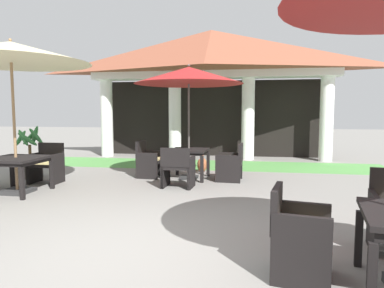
{
  "coord_description": "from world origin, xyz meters",
  "views": [
    {
      "loc": [
        1.32,
        -3.59,
        1.59
      ],
      "look_at": [
        0.28,
        2.51,
        1.01
      ],
      "focal_mm": 32.1,
      "sensor_mm": 36.0,
      "label": 1
    }
  ],
  "objects_px": {
    "patio_chair_near_foreground_south": "(178,168)",
    "patio_umbrella_mid_left": "(11,53)",
    "patio_chair_mid_left_north": "(47,164)",
    "terracotta_urn": "(202,165)",
    "potted_palm_left_edge": "(30,163)",
    "patio_umbrella_near_foreground": "(189,76)",
    "patio_chair_near_foreground_east": "(231,164)",
    "patio_chair_mid_right_west": "(298,235)",
    "patio_chair_near_foreground_west": "(149,161)",
    "patio_table_mid_left": "(16,162)",
    "patio_table_near_foreground": "(189,153)"
  },
  "relations": [
    {
      "from": "patio_chair_near_foreground_south",
      "to": "patio_umbrella_mid_left",
      "type": "xyz_separation_m",
      "value": [
        -3.02,
        -1.0,
        2.29
      ]
    },
    {
      "from": "patio_chair_mid_left_north",
      "to": "terracotta_urn",
      "type": "xyz_separation_m",
      "value": [
        3.25,
        1.96,
        -0.22
      ]
    },
    {
      "from": "patio_chair_mid_left_north",
      "to": "potted_palm_left_edge",
      "type": "xyz_separation_m",
      "value": [
        -0.75,
        0.5,
        -0.06
      ]
    },
    {
      "from": "patio_umbrella_near_foreground",
      "to": "patio_chair_near_foreground_south",
      "type": "relative_size",
      "value": 3.14
    },
    {
      "from": "patio_chair_near_foreground_east",
      "to": "terracotta_urn",
      "type": "bearing_deg",
      "value": 42.27
    },
    {
      "from": "patio_umbrella_mid_left",
      "to": "patio_chair_mid_right_west",
      "type": "height_order",
      "value": "patio_umbrella_mid_left"
    },
    {
      "from": "patio_chair_near_foreground_south",
      "to": "patio_chair_near_foreground_west",
      "type": "distance_m",
      "value": 1.42
    },
    {
      "from": "patio_chair_near_foreground_south",
      "to": "patio_table_mid_left",
      "type": "distance_m",
      "value": 3.19
    },
    {
      "from": "patio_table_near_foreground",
      "to": "potted_palm_left_edge",
      "type": "xyz_separation_m",
      "value": [
        -3.82,
        -0.51,
        -0.25
      ]
    },
    {
      "from": "patio_umbrella_near_foreground",
      "to": "terracotta_urn",
      "type": "bearing_deg",
      "value": 78.81
    },
    {
      "from": "patio_umbrella_near_foreground",
      "to": "patio_chair_near_foreground_west",
      "type": "height_order",
      "value": "patio_umbrella_near_foreground"
    },
    {
      "from": "patio_table_mid_left",
      "to": "patio_chair_mid_left_north",
      "type": "relative_size",
      "value": 1.14
    },
    {
      "from": "patio_chair_near_foreground_east",
      "to": "potted_palm_left_edge",
      "type": "relative_size",
      "value": 0.68
    },
    {
      "from": "patio_chair_near_foreground_south",
      "to": "patio_chair_near_foreground_west",
      "type": "relative_size",
      "value": 0.98
    },
    {
      "from": "patio_umbrella_near_foreground",
      "to": "patio_chair_near_foreground_south",
      "type": "xyz_separation_m",
      "value": [
        -0.06,
        -1.0,
        -2.01
      ]
    },
    {
      "from": "patio_chair_near_foreground_west",
      "to": "patio_umbrella_mid_left",
      "type": "distance_m",
      "value": 3.72
    },
    {
      "from": "patio_table_near_foreground",
      "to": "patio_table_mid_left",
      "type": "xyz_separation_m",
      "value": [
        -3.08,
        -2.0,
        0.01
      ]
    },
    {
      "from": "patio_chair_near_foreground_south",
      "to": "potted_palm_left_edge",
      "type": "distance_m",
      "value": 3.79
    },
    {
      "from": "patio_chair_near_foreground_south",
      "to": "patio_chair_near_foreground_east",
      "type": "xyz_separation_m",
      "value": [
        1.06,
        0.94,
        -0.02
      ]
    },
    {
      "from": "patio_umbrella_near_foreground",
      "to": "patio_chair_near_foreground_west",
      "type": "relative_size",
      "value": 3.07
    },
    {
      "from": "patio_chair_near_foreground_east",
      "to": "terracotta_urn",
      "type": "distance_m",
      "value": 1.31
    },
    {
      "from": "patio_umbrella_mid_left",
      "to": "terracotta_urn",
      "type": "relative_size",
      "value": 6.42
    },
    {
      "from": "patio_chair_mid_left_north",
      "to": "patio_chair_near_foreground_east",
      "type": "bearing_deg",
      "value": -165.94
    },
    {
      "from": "patio_chair_mid_right_west",
      "to": "patio_chair_near_foreground_east",
      "type": "bearing_deg",
      "value": -158.48
    },
    {
      "from": "patio_chair_mid_right_west",
      "to": "terracotta_urn",
      "type": "distance_m",
      "value": 5.87
    },
    {
      "from": "potted_palm_left_edge",
      "to": "patio_umbrella_near_foreground",
      "type": "bearing_deg",
      "value": 7.62
    },
    {
      "from": "patio_chair_near_foreground_south",
      "to": "patio_chair_mid_left_north",
      "type": "distance_m",
      "value": 3.01
    },
    {
      "from": "patio_umbrella_mid_left",
      "to": "patio_chair_near_foreground_east",
      "type": "bearing_deg",
      "value": 25.39
    },
    {
      "from": "patio_umbrella_mid_left",
      "to": "potted_palm_left_edge",
      "type": "relative_size",
      "value": 2.33
    },
    {
      "from": "patio_umbrella_mid_left",
      "to": "patio_chair_mid_right_west",
      "type": "xyz_separation_m",
      "value": [
        4.98,
        -2.66,
        -2.29
      ]
    },
    {
      "from": "patio_chair_near_foreground_south",
      "to": "patio_chair_mid_left_north",
      "type": "bearing_deg",
      "value": -176.42
    },
    {
      "from": "patio_umbrella_near_foreground",
      "to": "terracotta_urn",
      "type": "xyz_separation_m",
      "value": [
        0.19,
        0.95,
        -2.23
      ]
    },
    {
      "from": "potted_palm_left_edge",
      "to": "patio_chair_mid_left_north",
      "type": "bearing_deg",
      "value": -33.67
    },
    {
      "from": "patio_umbrella_near_foreground",
      "to": "patio_chair_mid_left_north",
      "type": "relative_size",
      "value": 3.03
    },
    {
      "from": "patio_table_mid_left",
      "to": "terracotta_urn",
      "type": "bearing_deg",
      "value": 42.06
    },
    {
      "from": "patio_chair_near_foreground_east",
      "to": "patio_chair_mid_right_west",
      "type": "xyz_separation_m",
      "value": [
        0.89,
        -4.6,
        0.01
      ]
    },
    {
      "from": "patio_table_near_foreground",
      "to": "patio_chair_near_foreground_south",
      "type": "relative_size",
      "value": 1.06
    },
    {
      "from": "patio_chair_near_foreground_west",
      "to": "patio_chair_near_foreground_east",
      "type": "bearing_deg",
      "value": 90.0
    },
    {
      "from": "patio_table_near_foreground",
      "to": "patio_chair_near_foreground_east",
      "type": "bearing_deg",
      "value": -3.37
    },
    {
      "from": "patio_umbrella_mid_left",
      "to": "patio_chair_mid_left_north",
      "type": "relative_size",
      "value": 3.35
    },
    {
      "from": "patio_umbrella_near_foreground",
      "to": "patio_umbrella_mid_left",
      "type": "bearing_deg",
      "value": -147.04
    },
    {
      "from": "patio_table_near_foreground",
      "to": "patio_table_mid_left",
      "type": "bearing_deg",
      "value": -147.04
    },
    {
      "from": "patio_umbrella_mid_left",
      "to": "potted_palm_left_edge",
      "type": "distance_m",
      "value": 2.87
    },
    {
      "from": "patio_umbrella_near_foreground",
      "to": "patio_table_mid_left",
      "type": "xyz_separation_m",
      "value": [
        -3.08,
        -2.0,
        -1.81
      ]
    },
    {
      "from": "terracotta_urn",
      "to": "patio_chair_near_foreground_east",
      "type": "bearing_deg",
      "value": -51.1
    },
    {
      "from": "patio_chair_mid_left_north",
      "to": "potted_palm_left_edge",
      "type": "bearing_deg",
      "value": -32.77
    },
    {
      "from": "patio_table_near_foreground",
      "to": "patio_chair_mid_left_north",
      "type": "xyz_separation_m",
      "value": [
        -3.07,
        -1.01,
        -0.19
      ]
    },
    {
      "from": "patio_table_near_foreground",
      "to": "patio_umbrella_near_foreground",
      "type": "xyz_separation_m",
      "value": [
        0.0,
        -0.0,
        1.82
      ]
    },
    {
      "from": "patio_umbrella_near_foreground",
      "to": "potted_palm_left_edge",
      "type": "height_order",
      "value": "patio_umbrella_near_foreground"
    },
    {
      "from": "patio_umbrella_mid_left",
      "to": "patio_chair_mid_right_west",
      "type": "distance_m",
      "value": 6.09
    }
  ]
}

